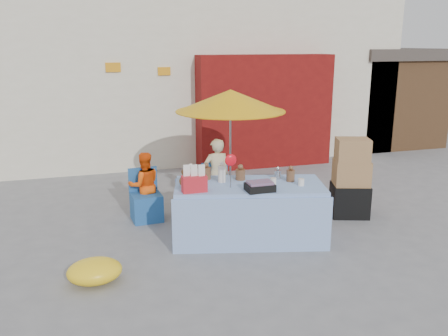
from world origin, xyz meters
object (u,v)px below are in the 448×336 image
object	(u,v)px
vendor_beige	(216,175)
umbrella	(230,101)
chair_right	(219,198)
market_table	(248,211)
vendor_orange	(144,185)
chair_left	(146,205)
box_stack	(351,181)

from	to	relation	value
vendor_beige	umbrella	xyz separation A→B (m)	(0.30, 0.15, 1.25)
chair_right	market_table	bearing A→B (deg)	-88.85
chair_right	vendor_orange	size ratio (longest dim) A/B	0.76
chair_left	vendor_beige	distance (m)	1.32
vendor_beige	vendor_orange	bearing A→B (deg)	-4.03
chair_left	vendor_orange	world-z (taller)	vendor_orange
market_table	vendor_orange	world-z (taller)	market_table
vendor_beige	box_stack	bearing A→B (deg)	151.75
market_table	vendor_orange	distance (m)	1.93
chair_left	vendor_orange	xyz separation A→B (m)	(0.00, 0.13, 0.31)
market_table	box_stack	bearing A→B (deg)	26.29
chair_right	vendor_beige	world-z (taller)	vendor_beige
chair_right	vendor_orange	bearing A→B (deg)	169.84
vendor_beige	umbrella	distance (m)	1.30
chair_right	umbrella	distance (m)	1.69
market_table	chair_right	xyz separation A→B (m)	(-0.11, 1.22, -0.18)
chair_left	vendor_beige	bearing A→B (deg)	2.10
chair_right	vendor_beige	bearing A→B (deg)	85.50
vendor_beige	box_stack	size ratio (longest dim) A/B	0.95
vendor_orange	chair_left	bearing A→B (deg)	85.50
chair_left	chair_right	world-z (taller)	same
market_table	vendor_orange	size ratio (longest dim) A/B	2.15
vendor_orange	box_stack	bearing A→B (deg)	160.27
chair_right	vendor_beige	xyz separation A→B (m)	(0.00, 0.13, 0.38)
chair_left	umbrella	bearing A→B (deg)	6.36
chair_left	umbrella	size ratio (longest dim) A/B	0.41
market_table	chair_left	distance (m)	1.84
chair_right	box_stack	size ratio (longest dim) A/B	0.63
box_stack	umbrella	bearing A→B (deg)	148.62
chair_right	umbrella	xyz separation A→B (m)	(0.30, 0.28, 1.64)
vendor_orange	box_stack	size ratio (longest dim) A/B	0.83
market_table	umbrella	size ratio (longest dim) A/B	1.16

